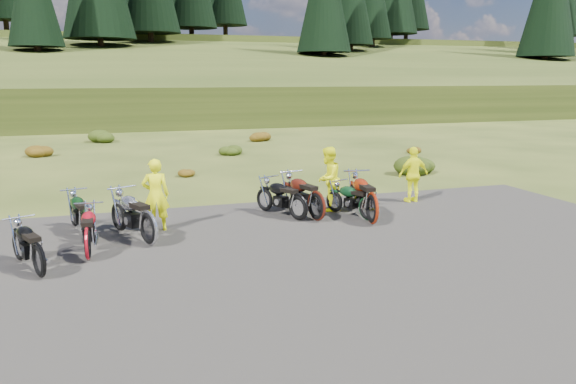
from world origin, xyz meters
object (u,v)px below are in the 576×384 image
object	(u,v)px
person_middle	(156,196)
motorcycle_3	(150,246)
motorcycle_7	(368,222)
motorcycle_0	(41,279)

from	to	relation	value
person_middle	motorcycle_3	bearing A→B (deg)	81.22
motorcycle_3	motorcycle_7	world-z (taller)	motorcycle_3
motorcycle_3	person_middle	distance (m)	1.53
person_middle	motorcycle_0	bearing A→B (deg)	52.56
motorcycle_3	motorcycle_7	xyz separation A→B (m)	(5.63, 0.45, 0.00)
motorcycle_0	motorcycle_3	size ratio (longest dim) A/B	0.85
motorcycle_7	person_middle	xyz separation A→B (m)	(-5.35, 0.76, 0.89)
motorcycle_3	motorcycle_0	bearing A→B (deg)	101.45
motorcycle_3	motorcycle_7	distance (m)	5.65
motorcycle_0	motorcycle_3	bearing A→B (deg)	-78.33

